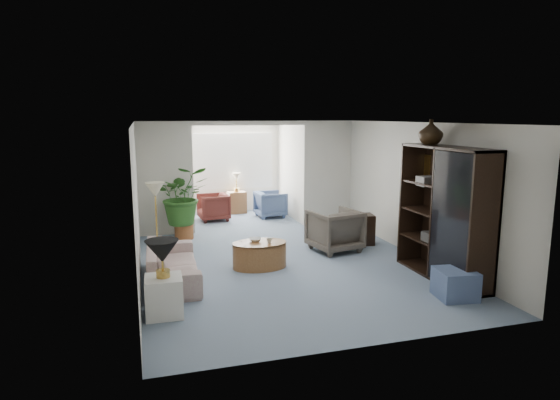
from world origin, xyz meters
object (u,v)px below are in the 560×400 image
object	(u,v)px
sofa	(172,263)
cabinet_urn	(431,132)
ottoman	(455,284)
plant_pot	(184,231)
table_lamp	(162,251)
sunroom_chair_maroon	(213,207)
framed_picture	(421,167)
wingback_chair	(334,230)
end_table	(164,296)
sunroom_chair_blue	(271,204)
coffee_table	(260,255)
entertainment_cabinet	(444,213)
coffee_bowl	(255,240)
coffee_cup	(269,241)
side_table_dark	(360,229)
sunroom_table	(237,202)
floor_lamp	(155,190)

from	to	relation	value
sofa	cabinet_urn	distance (m)	4.74
ottoman	plant_pot	world-z (taller)	ottoman
table_lamp	sunroom_chair_maroon	distance (m)	5.87
framed_picture	wingback_chair	bearing A→B (deg)	145.30
end_table	sunroom_chair_blue	world-z (taller)	sunroom_chair_blue
framed_picture	coffee_table	bearing A→B (deg)	174.69
ottoman	sunroom_chair_blue	size ratio (longest dim) A/B	0.71
framed_picture	ottoman	world-z (taller)	framed_picture
entertainment_cabinet	coffee_bowl	bearing A→B (deg)	152.42
table_lamp	coffee_table	distance (m)	2.44
coffee_cup	ottoman	distance (m)	3.07
side_table_dark	coffee_bowl	bearing A→B (deg)	-161.24
cabinet_urn	plant_pot	size ratio (longest dim) A/B	1.04
table_lamp	sunroom_table	xyz separation A→B (m)	(2.25, 6.40, -0.59)
floor_lamp	entertainment_cabinet	size ratio (longest dim) A/B	0.17
end_table	coffee_cup	world-z (taller)	coffee_cup
floor_lamp	coffee_bowl	distance (m)	2.18
side_table_dark	ottoman	distance (m)	3.10
coffee_cup	sunroom_table	size ratio (longest dim) A/B	0.16
table_lamp	ottoman	world-z (taller)	table_lamp
sunroom_chair_blue	floor_lamp	bearing A→B (deg)	128.51
coffee_table	wingback_chair	world-z (taller)	wingback_chair
end_table	sunroom_table	world-z (taller)	sunroom_table
framed_picture	sunroom_table	xyz separation A→B (m)	(-2.41, 5.05, -1.41)
end_table	sunroom_chair_maroon	size ratio (longest dim) A/B	0.71
entertainment_cabinet	ottoman	xyz separation A→B (m)	(-0.34, -0.83, -0.86)
sofa	side_table_dark	world-z (taller)	side_table_dark
end_table	wingback_chair	world-z (taller)	wingback_chair
end_table	plant_pot	distance (m)	4.05
coffee_bowl	entertainment_cabinet	size ratio (longest dim) A/B	0.10
coffee_bowl	cabinet_urn	distance (m)	3.48
sofa	sunroom_chair_blue	bearing A→B (deg)	-31.26
sunroom_chair_blue	table_lamp	bearing A→B (deg)	148.19
coffee_cup	cabinet_urn	world-z (taller)	cabinet_urn
wingback_chair	cabinet_urn	world-z (taller)	cabinet_urn
framed_picture	sunroom_chair_blue	xyz separation A→B (m)	(-1.66, 4.30, -1.36)
coffee_bowl	sofa	bearing A→B (deg)	-165.73
framed_picture	coffee_bowl	size ratio (longest dim) A/B	2.24
table_lamp	sunroom_chair_blue	xyz separation A→B (m)	(3.00, 5.65, -0.54)
coffee_cup	framed_picture	bearing A→B (deg)	-3.56
table_lamp	side_table_dark	bearing A→B (deg)	31.98
coffee_bowl	floor_lamp	bearing A→B (deg)	143.22
floor_lamp	side_table_dark	xyz separation A→B (m)	(4.04, -0.40, -0.94)
coffee_bowl	side_table_dark	distance (m)	2.56
coffee_cup	ottoman	bearing A→B (deg)	-42.87
sofa	coffee_table	bearing A→B (deg)	-78.03
sofa	entertainment_cabinet	bearing A→B (deg)	-102.53
wingback_chair	cabinet_urn	bearing A→B (deg)	114.62
floor_lamp	cabinet_urn	bearing A→B (deg)	-26.20
end_table	coffee_bowl	size ratio (longest dim) A/B	2.36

